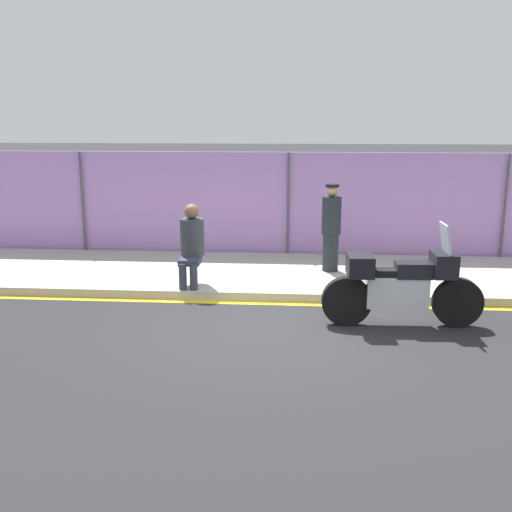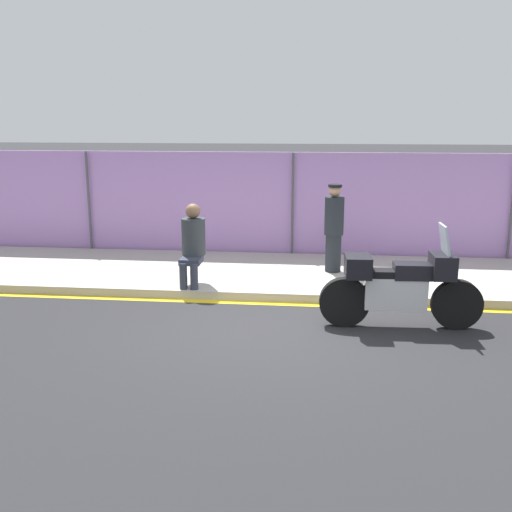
% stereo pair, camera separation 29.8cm
% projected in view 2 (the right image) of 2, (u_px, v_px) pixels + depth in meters
% --- Properties ---
extents(ground_plane, '(120.00, 120.00, 0.00)m').
position_uv_depth(ground_plane, '(277.00, 326.00, 8.65)').
color(ground_plane, '#262628').
extents(sidewalk, '(32.55, 3.01, 0.14)m').
position_uv_depth(sidewalk, '(288.00, 275.00, 11.19)').
color(sidewalk, '#ADA89E').
rests_on(sidewalk, ground_plane).
extents(curb_paint_stripe, '(32.55, 0.18, 0.01)m').
position_uv_depth(curb_paint_stripe, '(282.00, 304.00, 9.67)').
color(curb_paint_stripe, gold).
rests_on(curb_paint_stripe, ground_plane).
extents(storefront_fence, '(30.92, 0.17, 2.25)m').
position_uv_depth(storefront_fence, '(293.00, 207.00, 12.50)').
color(storefront_fence, '#AD7FC6').
rests_on(storefront_fence, ground_plane).
extents(motorcycle, '(2.31, 0.54, 1.51)m').
position_uv_depth(motorcycle, '(400.00, 286.00, 8.47)').
color(motorcycle, black).
rests_on(motorcycle, ground_plane).
extents(officer_standing, '(0.35, 0.35, 1.62)m').
position_uv_depth(officer_standing, '(334.00, 227.00, 10.97)').
color(officer_standing, '#1E2328').
rests_on(officer_standing, sidewalk).
extents(person_seated_on_curb, '(0.41, 0.71, 1.38)m').
position_uv_depth(person_seated_on_curb, '(193.00, 240.00, 10.19)').
color(person_seated_on_curb, '#2D3342').
rests_on(person_seated_on_curb, sidewalk).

